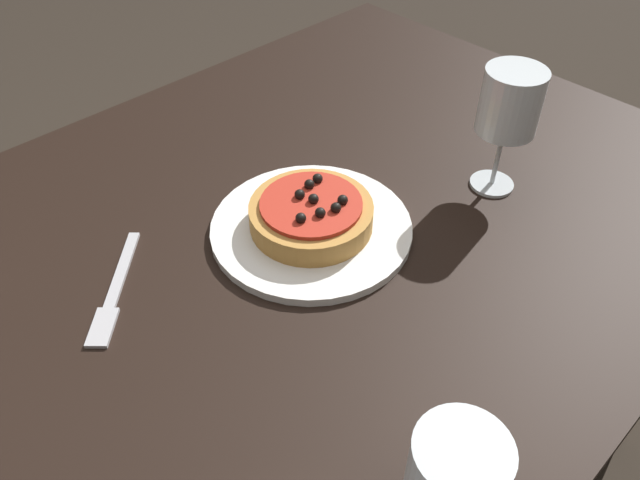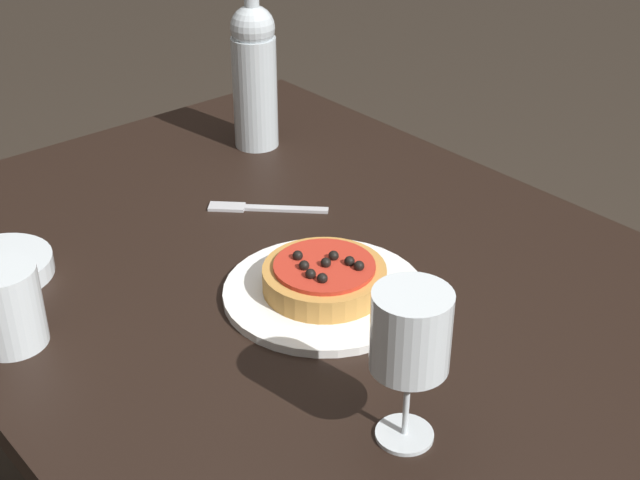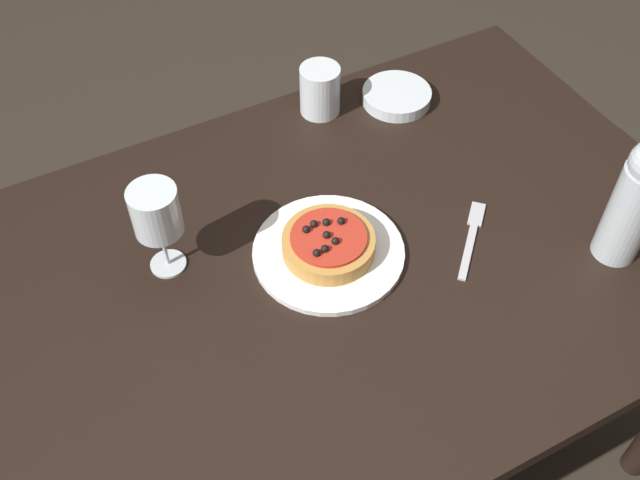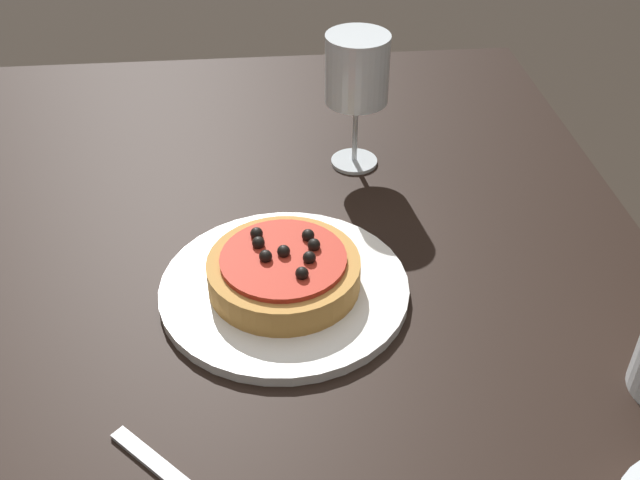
# 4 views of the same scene
# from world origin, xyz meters

# --- Properties ---
(dining_table) EXTENTS (1.33, 0.92, 0.73)m
(dining_table) POSITION_xyz_m (0.00, 0.00, 0.65)
(dining_table) COLOR black
(dining_table) RESTS_ON ground_plane
(dinner_plate) EXTENTS (0.27, 0.27, 0.01)m
(dinner_plate) POSITION_xyz_m (-0.03, 0.02, 0.74)
(dinner_plate) COLOR white
(dinner_plate) RESTS_ON dining_table
(pizza) EXTENTS (0.17, 0.17, 0.05)m
(pizza) POSITION_xyz_m (-0.03, 0.02, 0.77)
(pizza) COLOR #BC843D
(pizza) RESTS_ON dinner_plate
(wine_glass) EXTENTS (0.08, 0.08, 0.18)m
(wine_glass) POSITION_xyz_m (-0.30, 0.13, 0.87)
(wine_glass) COLOR silver
(wine_glass) RESTS_ON dining_table
(wine_bottle) EXTENTS (0.08, 0.08, 0.30)m
(wine_bottle) POSITION_xyz_m (0.42, -0.21, 0.87)
(wine_bottle) COLOR #B2BCC1
(wine_bottle) RESTS_ON dining_table
(water_cup) EXTENTS (0.08, 0.08, 0.11)m
(water_cup) POSITION_xyz_m (0.14, 0.38, 0.79)
(water_cup) COLOR silver
(water_cup) RESTS_ON dining_table
(fork) EXTENTS (0.15, 0.15, 0.00)m
(fork) POSITION_xyz_m (0.22, -0.06, 0.74)
(fork) COLOR #B7B7BC
(fork) RESTS_ON dining_table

